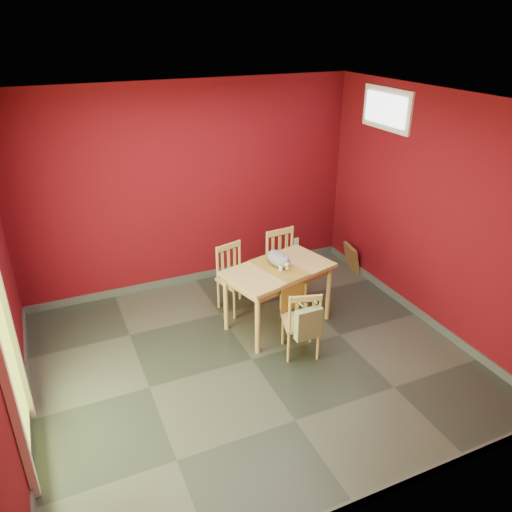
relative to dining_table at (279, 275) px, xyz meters
name	(u,v)px	position (x,y,z in m)	size (l,w,h in m)	color
ground	(252,359)	(-0.56, -0.51, -0.67)	(4.50, 4.50, 0.00)	#2D342D
room_shell	(252,355)	(-0.56, -0.51, -0.62)	(4.50, 4.50, 4.50)	#580910
doorway	(4,343)	(-2.79, -0.91, 0.46)	(0.06, 1.01, 2.13)	#B7D838
window	(386,109)	(1.66, 0.49, 1.68)	(0.05, 0.90, 0.50)	white
outlet_plate	(296,242)	(1.04, 1.47, -0.37)	(0.08, 0.01, 0.12)	silver
dining_table	(279,275)	(0.00, 0.00, 0.00)	(1.36, 0.99, 0.76)	tan
table_runner	(283,276)	(0.00, -0.12, 0.04)	(0.51, 0.79, 0.36)	olive
chair_far_left	(235,277)	(-0.32, 0.56, -0.23)	(0.48, 0.48, 0.85)	tan
chair_far_right	(285,265)	(0.36, 0.53, -0.19)	(0.47, 0.47, 0.93)	tan
chair_near	(302,322)	(-0.03, -0.63, -0.25)	(0.47, 0.47, 0.81)	tan
tote_bag	(308,324)	(-0.07, -0.83, -0.15)	(0.29, 0.18, 0.41)	#7D8F5C
cat	(278,256)	(0.03, 0.08, 0.20)	(0.22, 0.43, 0.21)	slate
picture_frame	(351,258)	(1.62, 0.86, -0.48)	(0.18, 0.39, 0.38)	brown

